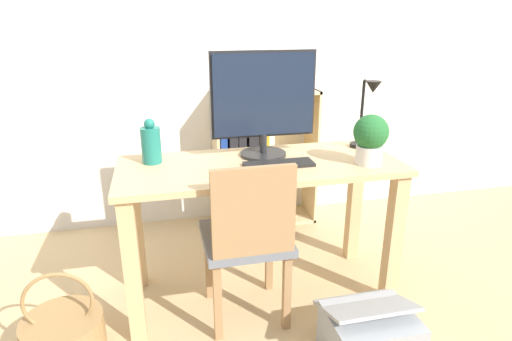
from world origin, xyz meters
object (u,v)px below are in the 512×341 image
basket (64,336)px  storage_box (369,334)px  vase (151,144)px  bookshelf (247,159)px  monitor (264,100)px  chair (248,237)px  potted_plant (370,138)px  keyboard (279,164)px  desk_lamp (367,108)px

basket → storage_box: (1.28, -0.29, 0.01)m
vase → basket: (-0.42, -0.40, -0.72)m
bookshelf → basket: (-1.05, -1.12, -0.37)m
monitor → chair: 0.67m
potted_plant → storage_box: size_ratio=0.64×
keyboard → potted_plant: 0.45m
desk_lamp → basket: bearing=-166.6°
vase → storage_box: vase is taller
keyboard → potted_plant: bearing=-9.2°
desk_lamp → potted_plant: size_ratio=1.53×
desk_lamp → basket: desk_lamp is taller
monitor → bookshelf: (0.07, 0.72, -0.54)m
monitor → keyboard: 0.33m
keyboard → bookshelf: bookshelf is taller
potted_plant → basket: bearing=-174.2°
chair → storage_box: chair is taller
monitor → storage_box: monitor is taller
storage_box → desk_lamp: bearing=69.7°
basket → potted_plant: bearing=5.8°
vase → monitor: bearing=-1.0°
monitor → storage_box: (0.31, -0.68, -0.90)m
bookshelf → desk_lamp: bearing=-57.5°
keyboard → storage_box: 0.85m
bookshelf → storage_box: 1.47m
keyboard → basket: 1.21m
storage_box → vase: bearing=141.1°
vase → storage_box: (0.86, -0.70, -0.72)m
basket → storage_box: 1.32m
vase → desk_lamp: 1.11m
basket → keyboard: bearing=12.1°
monitor → vase: monitor is taller
vase → storage_box: 1.32m
basket → storage_box: basket is taller
potted_plant → basket: (-1.44, -0.15, -0.76)m
vase → potted_plant: bearing=-14.1°
monitor → desk_lamp: 0.55m
basket → vase: bearing=43.6°
monitor → basket: monitor is taller
keyboard → vase: vase is taller
chair → storage_box: (0.46, -0.36, -0.34)m
monitor → bookshelf: 0.91m
storage_box → bookshelf: bearing=99.5°
vase → basket: size_ratio=0.51×
monitor → bookshelf: bearing=84.6°
monitor → bookshelf: monitor is taller
keyboard → vase: size_ratio=1.53×
monitor → keyboard: monitor is taller
chair → keyboard: bearing=35.1°
vase → keyboard: bearing=-17.5°
keyboard → potted_plant: (0.43, -0.07, 0.12)m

